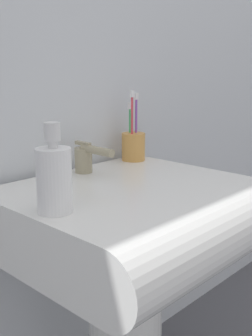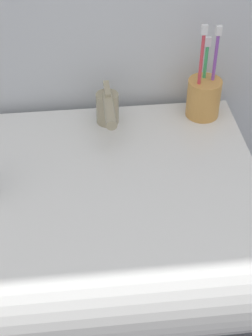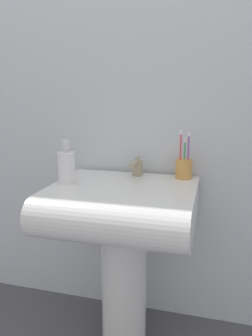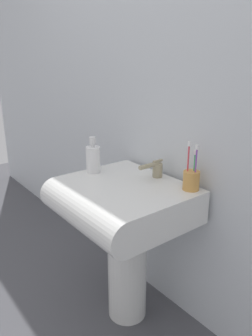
{
  "view_description": "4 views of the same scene",
  "coord_description": "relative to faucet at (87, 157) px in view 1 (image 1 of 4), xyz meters",
  "views": [
    {
      "loc": [
        -0.73,
        -0.69,
        1.03
      ],
      "look_at": [
        -0.01,
        -0.01,
        0.79
      ],
      "focal_mm": 45.0,
      "sensor_mm": 36.0,
      "label": 1
    },
    {
      "loc": [
        -0.04,
        -0.75,
        1.39
      ],
      "look_at": [
        0.04,
        0.0,
        0.75
      ],
      "focal_mm": 55.0,
      "sensor_mm": 36.0,
      "label": 2
    },
    {
      "loc": [
        0.35,
        -1.25,
        1.11
      ],
      "look_at": [
        0.01,
        0.01,
        0.81
      ],
      "focal_mm": 35.0,
      "sensor_mm": 36.0,
      "label": 3
    },
    {
      "loc": [
        1.11,
        -0.88,
        1.3
      ],
      "look_at": [
        -0.02,
        0.01,
        0.81
      ],
      "focal_mm": 35.0,
      "sensor_mm": 36.0,
      "label": 4
    }
  ],
  "objects": [
    {
      "name": "toothbrush_cup",
      "position": [
        0.21,
        0.02,
        0.0
      ],
      "size": [
        0.07,
        0.07,
        0.22
      ],
      "color": "#D19347",
      "rests_on": "sink_basin"
    },
    {
      "name": "sink_basin",
      "position": [
        -0.02,
        -0.22,
        -0.12
      ],
      "size": [
        0.59,
        0.54,
        0.15
      ],
      "color": "white",
      "rests_on": "sink_pedestal"
    },
    {
      "name": "soap_bottle",
      "position": [
        -0.26,
        -0.19,
        0.03
      ],
      "size": [
        0.07,
        0.07,
        0.18
      ],
      "color": "white",
      "rests_on": "sink_basin"
    },
    {
      "name": "faucet",
      "position": [
        0.0,
        0.0,
        0.0
      ],
      "size": [
        0.05,
        0.14,
        0.09
      ],
      "color": "tan",
      "rests_on": "sink_basin"
    },
    {
      "name": "wall_back",
      "position": [
        -0.02,
        0.11,
        0.42
      ],
      "size": [
        5.0,
        0.05,
        2.4
      ],
      "primitive_type": "cube",
      "color": "silver",
      "rests_on": "ground"
    }
  ]
}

